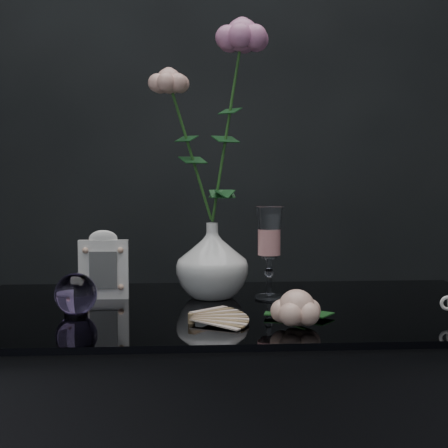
{
  "coord_description": "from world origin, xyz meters",
  "views": [
    {
      "loc": [
        -0.11,
        -1.27,
        1.03
      ],
      "look_at": [
        -0.02,
        0.08,
        0.92
      ],
      "focal_mm": 55.0,
      "sensor_mm": 36.0,
      "label": 1
    }
  ],
  "objects_px": {
    "picture_frame": "(104,265)",
    "wine_glass": "(269,253)",
    "vase": "(212,260)",
    "loose_rose": "(297,308)",
    "paperweight": "(76,294)"
  },
  "relations": [
    {
      "from": "vase",
      "to": "paperweight",
      "type": "xyz_separation_m",
      "value": [
        -0.26,
        -0.15,
        -0.04
      ]
    },
    {
      "from": "wine_glass",
      "to": "vase",
      "type": "bearing_deg",
      "value": 173.74
    },
    {
      "from": "picture_frame",
      "to": "wine_glass",
      "type": "bearing_deg",
      "value": -1.93
    },
    {
      "from": "vase",
      "to": "paperweight",
      "type": "distance_m",
      "value": 0.3
    },
    {
      "from": "vase",
      "to": "loose_rose",
      "type": "relative_size",
      "value": 0.82
    },
    {
      "from": "picture_frame",
      "to": "loose_rose",
      "type": "distance_m",
      "value": 0.45
    },
    {
      "from": "paperweight",
      "to": "wine_glass",
      "type": "bearing_deg",
      "value": 20.63
    },
    {
      "from": "paperweight",
      "to": "loose_rose",
      "type": "relative_size",
      "value": 0.41
    },
    {
      "from": "picture_frame",
      "to": "paperweight",
      "type": "bearing_deg",
      "value": -101.43
    },
    {
      "from": "vase",
      "to": "paperweight",
      "type": "height_order",
      "value": "vase"
    },
    {
      "from": "wine_glass",
      "to": "picture_frame",
      "type": "relative_size",
      "value": 1.34
    },
    {
      "from": "wine_glass",
      "to": "picture_frame",
      "type": "bearing_deg",
      "value": 177.34
    },
    {
      "from": "wine_glass",
      "to": "paperweight",
      "type": "height_order",
      "value": "wine_glass"
    },
    {
      "from": "vase",
      "to": "picture_frame",
      "type": "xyz_separation_m",
      "value": [
        -0.22,
        0.0,
        -0.01
      ]
    },
    {
      "from": "wine_glass",
      "to": "picture_frame",
      "type": "distance_m",
      "value": 0.34
    }
  ]
}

